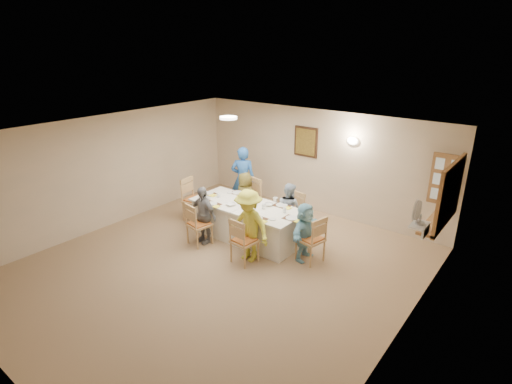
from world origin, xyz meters
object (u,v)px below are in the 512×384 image
Objects in this scene: diner_back_left at (245,197)px; diner_front_right at (248,226)px; dining_table at (247,222)px; chair_front_right at (245,240)px; serving_hatch at (450,194)px; diner_back_right at (289,209)px; condiment_ketchup at (245,199)px; caregiver at (243,179)px; chair_right_end at (311,238)px; chair_back_right at (291,213)px; diner_right_end at (305,232)px; chair_back_left at (248,199)px; chair_left_end at (195,199)px; diner_front_left at (203,215)px; desk_fan at (419,215)px; chair_front_left at (199,223)px.

diner_back_left is 1.82m from diner_front_right.
chair_front_right reaches higher than dining_table.
serving_hatch reaches higher than dining_table.
diner_back_right reaches higher than condiment_ketchup.
caregiver reaches higher than diner_back_left.
diner_back_left is (-2.15, 0.68, 0.11)m from chair_right_end.
chair_right_end is at bearing -134.85° from chair_front_right.
chair_back_right is at bearing 50.87° from condiment_ketchup.
serving_hatch is 3.14m from diner_back_right.
chair_back_right is at bearing 43.75° from diner_right_end.
diner_front_right is (1.20, -1.48, 0.22)m from chair_back_left.
diner_right_end is (1.42, 0.00, 0.19)m from dining_table.
chair_left_end reaches higher than dining_table.
diner_right_end is (2.02, -0.68, -0.01)m from diner_back_left.
chair_back_right is 1.91m from diner_front_left.
diner_back_left is at bearing 103.36° from caregiver.
diner_back_left reaches higher than chair_back_left.
chair_right_end is at bearing 147.31° from diner_back_right.
chair_back_left is 0.61× the size of caregiver.
chair_left_end is 0.88× the size of diner_right_end.
desk_fan reaches higher than chair_front_left.
chair_back_left is 2.17m from diner_right_end.
diner_front_right reaches higher than chair_back_left.
caregiver reaches higher than condiment_ketchup.
dining_table is 2.65× the size of chair_back_right.
diner_front_right is at bearing -148.87° from serving_hatch.
dining_table is 0.49m from condiment_ketchup.
dining_table is 1.00m from chair_front_right.
diner_back_right is 0.97× the size of diner_front_left.
diner_back_right is at bearing 91.57° from diner_front_right.
chair_back_right is at bearing 53.13° from dining_table.
diner_right_end is (2.02, 0.80, 0.11)m from chair_front_left.
chair_front_right is at bearing 131.53° from diner_back_left.
condiment_ketchup is (1.00, -1.15, 0.07)m from caregiver.
caregiver is at bearing 177.08° from chair_back_right.
desk_fan reaches higher than condiment_ketchup.
chair_front_right is 1.11m from condiment_ketchup.
chair_back_right is 0.91× the size of chair_left_end.
chair_front_left is (-4.06, -0.56, -1.09)m from desk_fan.
condiment_ketchup is at bearing -97.96° from chair_left_end.
diner_back_right is at bearing -84.95° from chair_front_right.
serving_hatch is 5.00× the size of desk_fan.
dining_table is (-3.46, 0.24, -1.17)m from desk_fan.
chair_left_end is 1.29m from caregiver.
chair_back_right is at bearing -171.80° from diner_back_left.
chair_right_end is at bearing 125.74° from caregiver.
chair_back_left is 4.41× the size of condiment_ketchup.
chair_left_end reaches higher than chair_front_left.
condiment_ketchup is at bearing -120.07° from chair_back_right.
dining_table is at bearing 51.48° from diner_back_right.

